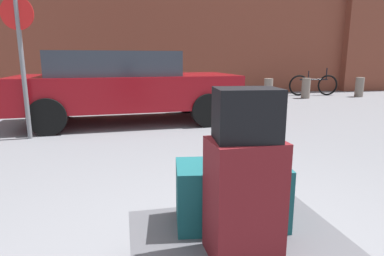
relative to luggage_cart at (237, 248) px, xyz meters
The scene contains 11 objects.
luggage_cart is the anchor object (origin of this frame).
suitcase_maroon_center 0.39m from the luggage_cart, 102.67° to the right, with size 0.34×0.26×0.58m, color maroon.
duffel_bag_teal_rear_right 0.29m from the luggage_cart, 87.47° to the left, with size 0.62×0.33×0.36m, color #144C51.
duffel_bag_black_topmost_pile 0.79m from the luggage_cart, 102.67° to the right, with size 0.29×0.22×0.24m, color black.
parked_car 5.26m from the luggage_cart, 95.80° to the left, with size 4.37×2.06×1.42m.
bicycle_leaning 10.68m from the luggage_cart, 55.87° to the left, with size 1.75×0.30×0.96m.
bollard_kerb_near 8.54m from the luggage_cart, 72.50° to the left, with size 0.27×0.27×0.66m, color #72665B.
bollard_kerb_mid 9.05m from the luggage_cart, 64.04° to the left, with size 0.27×0.27×0.66m, color #72665B.
bollard_kerb_far 9.71m from the luggage_cart, 57.01° to the left, with size 0.27×0.27×0.66m, color #72665B.
bollard_corner 10.93m from the luggage_cart, 48.15° to the left, with size 0.27×0.27×0.66m, color #72665B.
no_parking_sign 4.74m from the luggage_cart, 117.13° to the left, with size 0.50×0.09×2.21m.
Camera 1 is at (-0.58, -1.52, 1.29)m, focal length 30.43 mm.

